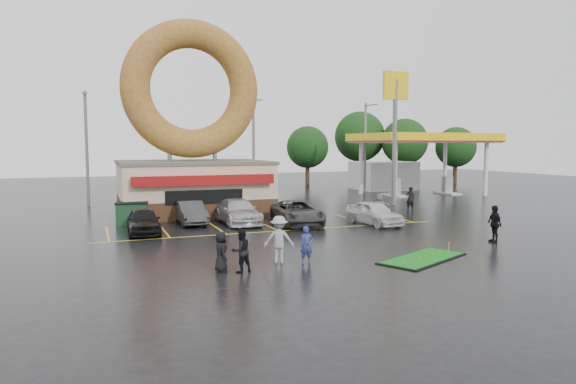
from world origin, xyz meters
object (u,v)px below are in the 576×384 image
object	(u,v)px
donut_shop	(192,150)
car_black	(144,221)
car_silver	(238,211)
person_blue	(307,245)
shell_sign	(395,113)
person_cameraman	(494,224)
car_grey	(297,213)
dumpster	(132,214)
car_dgrey	(191,213)
streetlight_mid	(254,145)
car_white	(374,213)
gas_station	(405,156)
streetlight_right	(366,145)
putting_green	(423,258)
streetlight_left	(87,145)

from	to	relation	value
donut_shop	car_black	bearing A→B (deg)	-118.11
car_silver	person_blue	xyz separation A→B (m)	(-0.27, -11.43, 0.03)
shell_sign	person_cameraman	world-z (taller)	shell_sign
car_grey	dumpster	size ratio (longest dim) A/B	2.93
car_dgrey	dumpster	distance (m)	3.48
streetlight_mid	car_white	size ratio (longest dim) A/B	2.13
car_grey	streetlight_mid	bearing A→B (deg)	89.43
gas_station	car_grey	size ratio (longest dim) A/B	2.59
streetlight_right	car_dgrey	bearing A→B (deg)	-144.97
car_black	car_grey	world-z (taller)	car_grey
person_blue	putting_green	world-z (taller)	person_blue
car_white	person_cameraman	bearing A→B (deg)	-76.03
streetlight_mid	person_blue	world-z (taller)	streetlight_mid
donut_shop	car_grey	xyz separation A→B (m)	(4.86, -7.76, -3.73)
car_white	putting_green	size ratio (longest dim) A/B	0.89
streetlight_mid	car_silver	world-z (taller)	streetlight_mid
gas_station	car_grey	distance (m)	24.19
putting_green	streetlight_mid	bearing A→B (deg)	88.41
car_black	car_white	bearing A→B (deg)	-5.22
gas_station	car_dgrey	bearing A→B (deg)	-151.44
streetlight_right	person_cameraman	size ratio (longest dim) A/B	4.85
gas_station	putting_green	size ratio (longest dim) A/B	2.87
gas_station	car_black	size ratio (longest dim) A/B	3.29
shell_sign	dumpster	world-z (taller)	shell_sign
car_silver	putting_green	xyz separation A→B (m)	(4.64, -12.42, -0.71)
streetlight_mid	person_cameraman	world-z (taller)	streetlight_mid
shell_sign	car_white	distance (m)	12.77
shell_sign	streetlight_mid	xyz separation A→B (m)	(-9.00, 8.92, -2.60)
shell_sign	streetlight_mid	size ratio (longest dim) A/B	1.18
car_dgrey	person_cameraman	size ratio (longest dim) A/B	2.28
shell_sign	car_white	world-z (taller)	shell_sign
donut_shop	car_black	distance (m)	9.59
streetlight_mid	car_grey	xyz separation A→B (m)	(-2.14, -15.70, -4.05)
car_grey	car_white	distance (m)	4.64
streetlight_left	car_grey	xyz separation A→B (m)	(11.86, -14.70, -4.05)
car_silver	car_grey	xyz separation A→B (m)	(3.24, -1.74, -0.01)
donut_shop	streetlight_left	size ratio (longest dim) A/B	1.50
dumpster	car_white	bearing A→B (deg)	-12.16
streetlight_left	car_white	bearing A→B (deg)	-45.43
person_blue	streetlight_mid	bearing A→B (deg)	81.23
shell_sign	streetlight_right	size ratio (longest dim) A/B	1.18
streetlight_left	streetlight_right	distance (m)	26.08
car_black	car_dgrey	distance (m)	4.00
car_grey	putting_green	xyz separation A→B (m)	(1.41, -10.68, -0.70)
donut_shop	putting_green	world-z (taller)	donut_shop
car_grey	car_white	world-z (taller)	car_grey
donut_shop	streetlight_right	bearing A→B (deg)	25.21
shell_sign	car_dgrey	bearing A→B (deg)	-166.23
gas_station	streetlight_mid	size ratio (longest dim) A/B	1.52
shell_sign	car_white	xyz separation A→B (m)	(-6.82, -8.50, -6.66)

